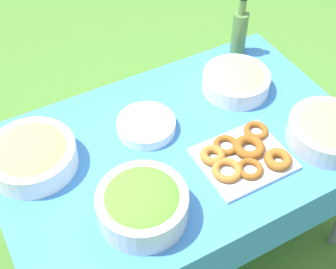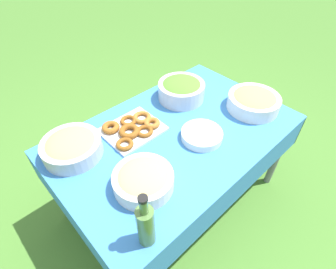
% 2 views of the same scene
% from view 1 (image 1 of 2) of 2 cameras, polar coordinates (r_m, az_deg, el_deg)
% --- Properties ---
extents(ground_plane, '(14.00, 14.00, 0.00)m').
position_cam_1_polar(ground_plane, '(2.45, 1.05, -12.01)').
color(ground_plane, '#477A2D').
extents(picnic_table, '(1.47, 0.95, 0.69)m').
position_cam_1_polar(picnic_table, '(1.96, 1.29, -2.86)').
color(picnic_table, '#387AC6').
rests_on(picnic_table, ground_plane).
extents(salad_bowl, '(0.32, 0.32, 0.14)m').
position_cam_1_polar(salad_bowl, '(1.63, -3.15, -8.43)').
color(salad_bowl, silver).
rests_on(salad_bowl, picnic_table).
extents(pasta_bowl, '(0.30, 0.30, 0.10)m').
position_cam_1_polar(pasta_bowl, '(2.12, 8.31, 6.61)').
color(pasta_bowl, silver).
rests_on(pasta_bowl, picnic_table).
extents(donut_platter, '(0.36, 0.31, 0.05)m').
position_cam_1_polar(donut_platter, '(1.85, 9.22, -2.58)').
color(donut_platter, silver).
rests_on(donut_platter, picnic_table).
extents(plate_stack, '(0.24, 0.24, 0.05)m').
position_cam_1_polar(plate_stack, '(1.93, -2.69, 1.11)').
color(plate_stack, white).
rests_on(plate_stack, picnic_table).
extents(olive_oil_bottle, '(0.07, 0.07, 0.31)m').
position_cam_1_polar(olive_oil_bottle, '(2.29, 8.70, 12.33)').
color(olive_oil_bottle, '#4C7238').
rests_on(olive_oil_bottle, picnic_table).
extents(bread_bowl, '(0.33, 0.33, 0.11)m').
position_cam_1_polar(bread_bowl, '(1.97, 19.01, 0.55)').
color(bread_bowl, '#B2B7BC').
rests_on(bread_bowl, picnic_table).
extents(fruit_bowl, '(0.34, 0.34, 0.12)m').
position_cam_1_polar(fruit_bowl, '(1.85, -16.28, -2.38)').
color(fruit_bowl, white).
rests_on(fruit_bowl, picnic_table).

